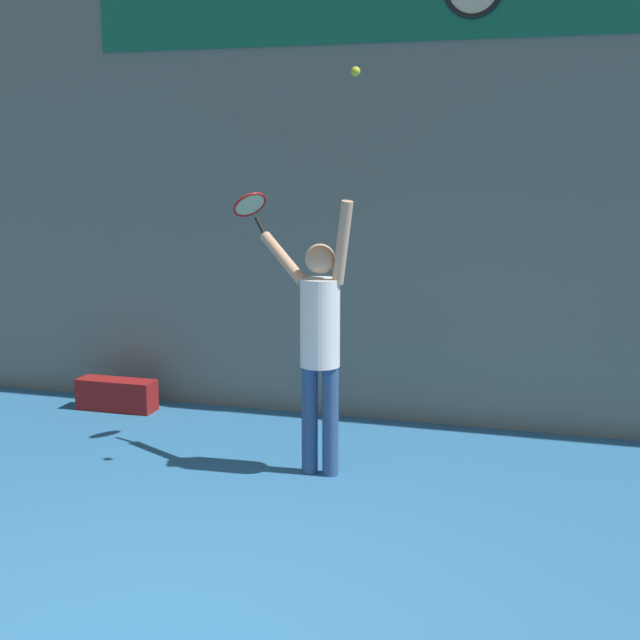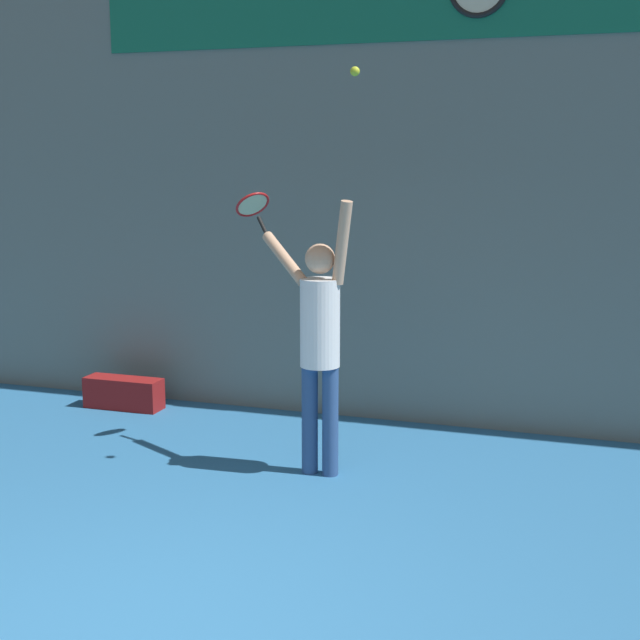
% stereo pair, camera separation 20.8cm
% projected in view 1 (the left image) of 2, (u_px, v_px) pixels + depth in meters
% --- Properties ---
extents(back_wall, '(18.00, 0.10, 5.00)m').
position_uv_depth(back_wall, '(356.00, 158.00, 8.33)').
color(back_wall, slate).
rests_on(back_wall, ground_plane).
extents(tennis_player, '(0.92, 0.56, 2.19)m').
position_uv_depth(tennis_player, '(319.00, 334.00, 6.97)').
color(tennis_player, '#2D4C7F').
rests_on(tennis_player, ground_plane).
extents(tennis_racket, '(0.39, 0.38, 0.37)m').
position_uv_depth(tennis_racket, '(251.00, 207.00, 7.46)').
color(tennis_racket, black).
extents(tennis_ball, '(0.07, 0.07, 0.07)m').
position_uv_depth(tennis_ball, '(356.00, 71.00, 6.47)').
color(tennis_ball, '#CCDB2D').
extents(equipment_bag, '(0.80, 0.26, 0.31)m').
position_uv_depth(equipment_bag, '(117.00, 395.00, 8.95)').
color(equipment_bag, maroon).
rests_on(equipment_bag, ground_plane).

